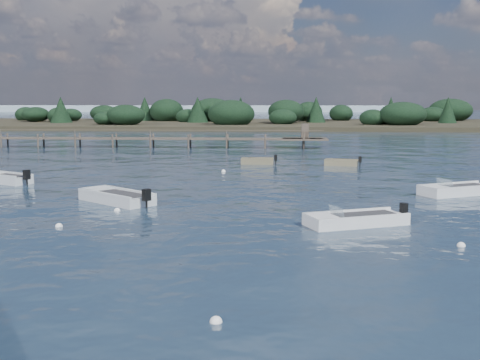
# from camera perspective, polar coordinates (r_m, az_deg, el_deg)

# --- Properties ---
(ground) EXTENTS (400.00, 400.00, 0.00)m
(ground) POSITION_cam_1_polar(r_m,az_deg,el_deg) (79.31, 2.82, 3.77)
(ground) COLOR #142230
(ground) RESTS_ON ground
(tender_far_grey_b) EXTENTS (3.07, 1.66, 1.03)m
(tender_far_grey_b) POSITION_cam_1_polar(r_m,az_deg,el_deg) (50.29, 9.58, 1.52)
(tender_far_grey_b) COLOR #73694C
(tender_far_grey_b) RESTS_ON ground
(dinghy_mid_grey) EXTENTS (4.65, 4.25, 1.26)m
(dinghy_mid_grey) POSITION_cam_1_polar(r_m,az_deg,el_deg) (32.75, -11.63, -1.80)
(dinghy_mid_grey) COLOR silver
(dinghy_mid_grey) RESTS_ON ground
(dinghy_mid_white_a) EXTENTS (4.80, 3.21, 1.12)m
(dinghy_mid_white_a) POSITION_cam_1_polar(r_m,az_deg,el_deg) (26.92, 10.91, -3.90)
(dinghy_mid_white_a) COLOR silver
(dinghy_mid_white_a) RESTS_ON ground
(tender_far_white) EXTENTS (3.05, 1.19, 1.04)m
(tender_far_white) POSITION_cam_1_polar(r_m,az_deg,el_deg) (50.74, 1.66, 1.68)
(tender_far_white) COLOR #73694C
(tender_far_white) RESTS_ON ground
(dinghy_mid_white_b) EXTENTS (4.90, 3.58, 1.23)m
(dinghy_mid_white_b) POSITION_cam_1_polar(r_m,az_deg,el_deg) (36.93, 19.95, -1.05)
(dinghy_mid_white_b) COLOR silver
(dinghy_mid_white_b) RESTS_ON ground
(tender_far_grey) EXTENTS (3.86, 2.99, 1.27)m
(tender_far_grey) POSITION_cam_1_polar(r_m,az_deg,el_deg) (42.26, -21.20, -0.03)
(tender_far_grey) COLOR silver
(tender_far_grey) RESTS_ON ground
(buoy_a) EXTENTS (0.32, 0.32, 0.32)m
(buoy_a) POSITION_cam_1_polar(r_m,az_deg,el_deg) (15.36, -2.30, -13.33)
(buoy_a) COLOR white
(buoy_a) RESTS_ON ground
(buoy_b) EXTENTS (0.32, 0.32, 0.32)m
(buoy_b) POSITION_cam_1_polar(r_m,az_deg,el_deg) (24.22, 20.23, -5.91)
(buoy_b) COLOR white
(buoy_b) RESTS_ON ground
(buoy_c) EXTENTS (0.32, 0.32, 0.32)m
(buoy_c) POSITION_cam_1_polar(r_m,az_deg,el_deg) (27.26, -16.79, -4.26)
(buoy_c) COLOR white
(buoy_c) RESTS_ON ground
(buoy_e) EXTENTS (0.32, 0.32, 0.32)m
(buoy_e) POSITION_cam_1_polar(r_m,az_deg,el_deg) (45.49, -1.58, 0.79)
(buoy_e) COLOR white
(buoy_e) RESTS_ON ground
(buoy_extra_a) EXTENTS (0.32, 0.32, 0.32)m
(buoy_extra_a) POSITION_cam_1_polar(r_m,az_deg,el_deg) (30.28, -11.57, -2.91)
(buoy_extra_a) COLOR white
(buoy_extra_a) RESTS_ON ground
(jetty) EXTENTS (64.50, 3.20, 3.40)m
(jetty) POSITION_cam_1_polar(r_m,az_deg,el_deg) (70.85, -15.16, 3.83)
(jetty) COLOR #4C4238
(jetty) RESTS_ON ground
(far_headland) EXTENTS (190.00, 40.00, 5.80)m
(far_headland) POSITION_cam_1_polar(r_m,az_deg,el_deg) (121.65, 14.88, 5.84)
(far_headland) COLOR black
(far_headland) RESTS_ON ground
(distant_haze) EXTENTS (280.00, 20.00, 2.40)m
(distant_haze) POSITION_cam_1_polar(r_m,az_deg,el_deg) (265.11, -16.87, 6.25)
(distant_haze) COLOR #8DA2AE
(distant_haze) RESTS_ON ground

